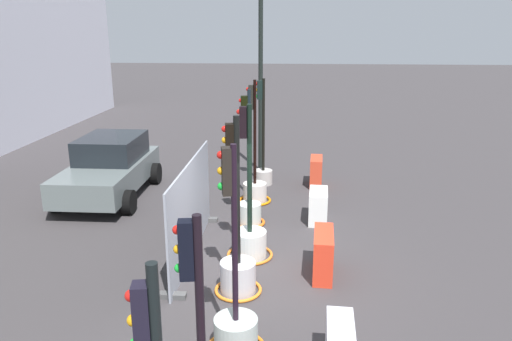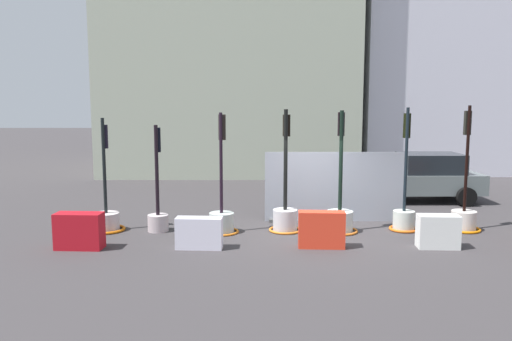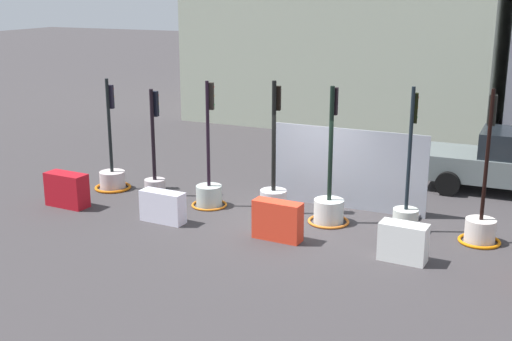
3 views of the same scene
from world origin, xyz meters
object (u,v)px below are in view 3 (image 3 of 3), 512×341
traffic_light_2 (209,188)px  construction_barrier_2 (278,221)px  traffic_light_0 (112,175)px  traffic_light_3 (274,192)px  traffic_light_1 (155,172)px  construction_barrier_0 (67,190)px  traffic_light_4 (329,203)px  traffic_light_6 (481,222)px  traffic_light_5 (406,210)px  construction_barrier_3 (403,242)px  construction_barrier_1 (163,207)px  car_grey_saloon (508,162)px

traffic_light_2 → construction_barrier_2: size_ratio=2.86×
traffic_light_0 → traffic_light_3: (4.92, -0.04, 0.15)m
traffic_light_3 → construction_barrier_2: traffic_light_3 is taller
traffic_light_2 → traffic_light_1: bearing=174.4°
traffic_light_0 → construction_barrier_0: bearing=-94.3°
traffic_light_4 → construction_barrier_2: traffic_light_4 is taller
traffic_light_4 → construction_barrier_0: (-6.53, -1.63, -0.05)m
traffic_light_0 → traffic_light_6: (9.86, 0.05, 0.07)m
construction_barrier_2 → traffic_light_4: bearing=65.6°
traffic_light_5 → construction_barrier_3: (0.33, -1.73, -0.12)m
traffic_light_2 → traffic_light_5: traffic_light_5 is taller
traffic_light_6 → construction_barrier_3: (-1.33, -1.73, -0.07)m
traffic_light_1 → construction_barrier_2: (4.27, -1.62, -0.21)m
traffic_light_6 → construction_barrier_0: size_ratio=3.00×
construction_barrier_1 → construction_barrier_3: bearing=0.6°
traffic_light_1 → construction_barrier_0: 2.33m
traffic_light_5 → construction_barrier_3: size_ratio=3.39×
traffic_light_6 → construction_barrier_3: traffic_light_6 is taller
traffic_light_6 → traffic_light_2: bearing=-177.8°
traffic_light_0 → traffic_light_5: traffic_light_5 is taller
traffic_light_2 → traffic_light_5: size_ratio=0.96×
traffic_light_1 → construction_barrier_3: bearing=-13.0°
construction_barrier_2 → traffic_light_0: bearing=163.9°
traffic_light_4 → traffic_light_6: bearing=2.9°
traffic_light_4 → construction_barrier_2: 1.68m
construction_barrier_1 → construction_barrier_2: construction_barrier_2 is taller
construction_barrier_1 → traffic_light_4: bearing=23.8°
traffic_light_0 → construction_barrier_3: bearing=-11.1°
construction_barrier_2 → car_grey_saloon: 7.38m
traffic_light_1 → traffic_light_4: size_ratio=0.88×
traffic_light_0 → traffic_light_6: bearing=0.3°
traffic_light_1 → construction_barrier_1: bearing=-52.2°
traffic_light_6 → construction_barrier_2: (-4.15, -1.70, -0.02)m
traffic_light_1 → traffic_light_0: bearing=178.7°
traffic_light_0 → car_grey_saloon: (10.06, 4.30, 0.46)m
traffic_light_5 → construction_barrier_3: bearing=-79.3°
traffic_light_4 → traffic_light_5: 1.81m
traffic_light_5 → construction_barrier_2: traffic_light_5 is taller
traffic_light_4 → car_grey_saloon: traffic_light_4 is taller
traffic_light_4 → traffic_light_5: size_ratio=0.98×
traffic_light_5 → construction_barrier_2: size_ratio=2.97×
traffic_light_6 → construction_barrier_1: traffic_light_6 is taller
traffic_light_1 → construction_barrier_2: size_ratio=2.56×
construction_barrier_3 → car_grey_saloon: car_grey_saloon is taller
traffic_light_1 → traffic_light_6: bearing=0.6°
traffic_light_5 → construction_barrier_3: traffic_light_5 is taller
traffic_light_1 → construction_barrier_3: (7.09, -1.64, -0.25)m
construction_barrier_1 → traffic_light_0: bearing=147.8°
traffic_light_0 → traffic_light_3: traffic_light_3 is taller
traffic_light_0 → traffic_light_2: size_ratio=0.95×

